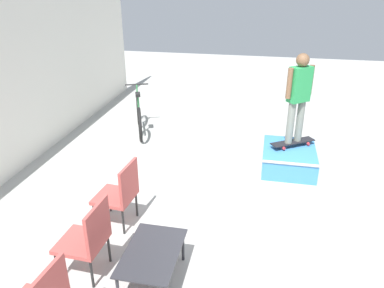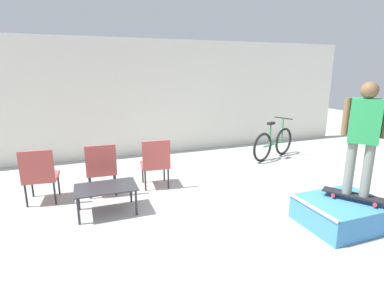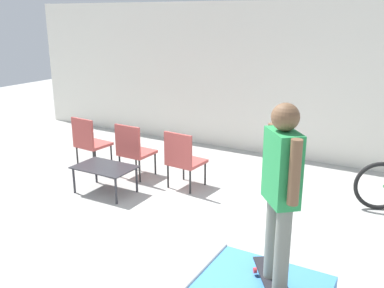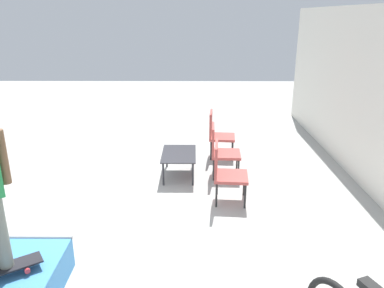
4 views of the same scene
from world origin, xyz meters
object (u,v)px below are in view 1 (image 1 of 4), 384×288
Objects in this scene: skate_ramp_box at (289,158)px; person_skater at (299,92)px; bicycle at (139,116)px; patio_chair_right at (121,192)px; patio_chair_center at (89,237)px; coffee_table at (153,255)px; skateboard_on_ramp at (293,142)px.

person_skater reaches higher than skate_ramp_box.
patio_chair_right is at bearing 173.59° from bicycle.
bicycle reaches higher than patio_chair_right.
bicycle is (1.09, 3.26, 0.20)m from skate_ramp_box.
skate_ramp_box is 3.27m from patio_chair_right.
patio_chair_right is at bearing -177.42° from patio_chair_center.
patio_chair_right is (1.00, 0.00, 0.00)m from patio_chair_center.
skate_ramp_box is at bearing 146.24° from patio_chair_center.
person_skater is at bearing -127.45° from bicycle.
skate_ramp_box is 3.45m from bicycle.
coffee_table is at bearing 153.44° from skate_ramp_box.
person_skater is 1.67× the size of patio_chair_center.
patio_chair_center is at bearing 143.67° from skate_ramp_box.
bicycle is (0.95, 3.31, -0.07)m from skateboard_on_ramp.
person_skater reaches higher than coffee_table.
skate_ramp_box is 4.02m from patio_chair_center.
skateboard_on_ramp is 3.39m from patio_chair_right.
skateboard_on_ramp is (0.14, -0.05, 0.27)m from skate_ramp_box.
patio_chair_right is 0.61× the size of bicycle.
patio_chair_right is at bearing -175.62° from person_skater.
patio_chair_right is at bearing -169.49° from skateboard_on_ramp.
person_skater reaches higher than skateboard_on_ramp.
coffee_table is 1.26m from patio_chair_right.
person_skater is 4.24m from patio_chair_center.
patio_chair_center is (-3.22, 2.37, 0.34)m from skate_ramp_box.
patio_chair_right is (-2.23, 2.37, 0.34)m from skate_ramp_box.
skate_ramp_box is at bearing -149.09° from person_skater.
person_skater is 1.01× the size of bicycle.
patio_chair_center is at bearing 4.74° from patio_chair_right.
skateboard_on_ramp reaches higher than skate_ramp_box.
coffee_table is at bearing 92.90° from patio_chair_center.
person_skater is (-0.00, 0.00, 0.95)m from skateboard_on_ramp.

